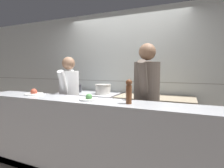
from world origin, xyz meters
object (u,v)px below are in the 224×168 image
(plated_dish_main, at_px, (34,93))
(pepper_mill, at_px, (129,91))
(plated_dish_appetiser, at_px, (89,98))
(chef_sous, at_px, (146,100))
(oven_range, at_px, (90,115))
(stock_pot, at_px, (75,88))
(chef_head_cook, at_px, (69,99))
(chefs_knife, at_px, (149,97))
(sauce_pot, at_px, (103,89))

(plated_dish_main, xyz_separation_m, pepper_mill, (1.52, -0.09, 0.12))
(plated_dish_appetiser, distance_m, chef_sous, 0.82)
(oven_range, distance_m, plated_dish_appetiser, 1.54)
(stock_pot, xyz_separation_m, chef_head_cook, (0.35, -0.65, -0.11))
(oven_range, height_order, chef_head_cook, chef_head_cook)
(plated_dish_appetiser, height_order, chef_head_cook, chef_head_cook)
(plated_dish_appetiser, xyz_separation_m, chef_sous, (0.60, 0.56, -0.07))
(oven_range, relative_size, chefs_knife, 3.56)
(stock_pot, xyz_separation_m, plated_dish_main, (0.06, -1.13, 0.05))
(plated_dish_appetiser, bearing_deg, oven_range, 120.39)
(stock_pot, height_order, sauce_pot, sauce_pot)
(stock_pot, distance_m, pepper_mill, 2.00)
(oven_range, bearing_deg, pepper_mill, -45.11)
(plated_dish_appetiser, bearing_deg, sauce_pot, 108.29)
(sauce_pot, xyz_separation_m, chef_head_cook, (-0.32, -0.65, -0.12))
(chefs_knife, relative_size, pepper_mill, 1.23)
(plated_dish_appetiser, height_order, chef_sous, chef_sous)
(stock_pot, relative_size, sauce_pot, 0.97)
(plated_dish_appetiser, height_order, pepper_mill, pepper_mill)
(chefs_knife, xyz_separation_m, pepper_mill, (0.00, -1.17, 0.24))
(chef_sous, bearing_deg, plated_dish_appetiser, -137.57)
(chefs_knife, bearing_deg, chef_head_cook, -153.73)
(chefs_knife, height_order, chef_head_cook, chef_head_cook)
(chef_sous, bearing_deg, oven_range, 152.45)
(plated_dish_appetiser, xyz_separation_m, pepper_mill, (0.53, -0.02, 0.12))
(plated_dish_main, bearing_deg, oven_range, 76.74)
(chefs_knife, bearing_deg, chef_sous, -82.45)
(chefs_knife, bearing_deg, plated_dish_main, -144.45)
(stock_pot, height_order, pepper_mill, pepper_mill)
(pepper_mill, distance_m, chef_head_cook, 1.39)
(chef_head_cook, bearing_deg, oven_range, 77.99)
(stock_pot, distance_m, plated_dish_main, 1.13)
(plated_dish_main, xyz_separation_m, chef_head_cook, (0.29, 0.48, -0.15))
(sauce_pot, bearing_deg, pepper_mill, -52.87)
(chef_head_cook, bearing_deg, plated_dish_appetiser, -50.37)
(oven_range, relative_size, sauce_pot, 3.88)
(oven_range, relative_size, chef_head_cook, 0.75)
(stock_pot, relative_size, plated_dish_appetiser, 1.28)
(stock_pot, height_order, chef_head_cook, chef_head_cook)
(plated_dish_appetiser, distance_m, pepper_mill, 0.54)
(oven_range, relative_size, plated_dish_appetiser, 5.12)
(plated_dish_appetiser, bearing_deg, stock_pot, 131.58)
(sauce_pot, relative_size, chefs_knife, 0.92)
(stock_pot, bearing_deg, pepper_mill, -37.49)
(sauce_pot, relative_size, plated_dish_main, 1.14)
(chefs_knife, bearing_deg, stock_pot, 178.42)
(oven_range, distance_m, plated_dish_main, 1.33)
(oven_range, relative_size, stock_pot, 4.00)
(stock_pot, bearing_deg, plated_dish_appetiser, -48.42)
(oven_range, height_order, chefs_knife, chefs_knife)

